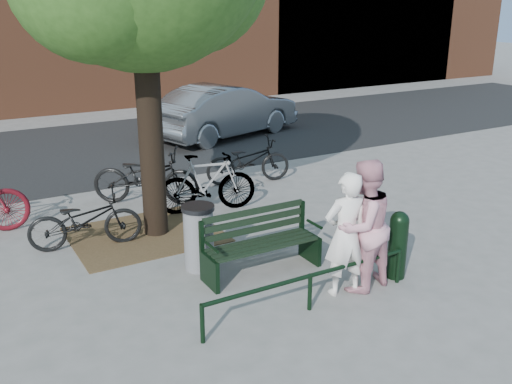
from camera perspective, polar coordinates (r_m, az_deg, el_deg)
ground at (r=8.39m, az=0.60°, el=-8.08°), size 90.00×90.00×0.00m
dirt_pit at (r=9.84m, az=-11.01°, el=-4.20°), size 2.40×2.00×0.02m
road at (r=15.89m, az=-15.16°, el=4.24°), size 40.00×7.00×0.01m
park_bench at (r=8.25m, az=0.34°, el=-4.89°), size 1.74×0.54×0.97m
guard_railing at (r=7.31m, az=5.44°, el=-8.87°), size 3.06×0.06×0.51m
person_left at (r=7.59m, az=8.97°, el=-4.19°), size 0.68×0.50×1.71m
person_right at (r=7.75m, az=10.69°, el=-3.35°), size 0.99×0.83×1.83m
bollard at (r=8.30m, az=14.00°, el=-4.92°), size 0.27×0.27×1.00m
litter_bin at (r=8.37m, az=-5.74°, el=-4.49°), size 0.48×0.48×0.98m
bicycle_a at (r=9.45m, az=-16.73°, el=-2.70°), size 1.85×0.95×0.92m
bicycle_c at (r=11.20m, az=-10.94°, el=1.54°), size 2.13×1.77×1.09m
bicycle_d at (r=10.60m, az=-4.94°, el=0.91°), size 1.93×0.91×1.12m
bicycle_e at (r=12.31m, az=-0.79°, el=3.14°), size 1.95×1.03×0.98m
parked_car at (r=16.59m, az=-3.05°, el=8.11°), size 4.89×2.91×1.52m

